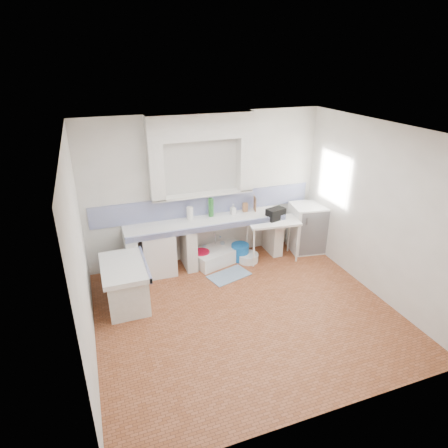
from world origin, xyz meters
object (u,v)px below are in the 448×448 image
object	(u,v)px
stove	(158,252)
side_table	(272,240)
sink	(219,255)
fridge	(306,228)

from	to	relation	value
stove	side_table	distance (m)	2.19
sink	fridge	bearing A→B (deg)	-21.77
side_table	sink	bearing A→B (deg)	172.21
sink	side_table	world-z (taller)	side_table
side_table	stove	bearing A→B (deg)	-179.79
sink	fridge	distance (m)	1.88
stove	side_table	world-z (taller)	stove
stove	side_table	bearing A→B (deg)	-5.15
stove	fridge	xyz separation A→B (m)	(3.01, -0.13, 0.07)
stove	sink	distance (m)	1.20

